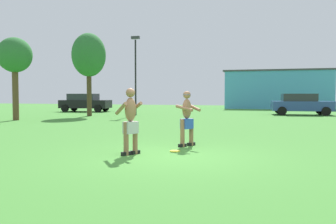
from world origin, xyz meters
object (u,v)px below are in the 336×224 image
Objects in this scene: car_blue_far_end at (301,104)px; player_with_cap at (187,116)px; frisbee at (175,151)px; lamp_post at (136,67)px; car_black_near_post at (85,102)px; tree_left_field at (15,57)px; tree_right_field at (89,56)px; player_in_gray at (130,120)px.

player_with_cap is at bearing -104.29° from car_blue_far_end.
frisbee is 0.05× the size of lamp_post.
player_with_cap reaches higher than car_black_near_post.
player_with_cap is at bearing -31.27° from tree_left_field.
lamp_post reaches higher than frisbee.
car_black_near_post is 1.00× the size of car_blue_far_end.
lamp_post is 1.17× the size of tree_left_field.
tree_right_field is at bearing 129.18° from player_with_cap.
frisbee is at bearing -103.78° from car_blue_far_end.
tree_right_field reaches higher than lamp_post.
frisbee is 16.99m from tree_right_field.
tree_right_field is at bearing 122.30° from player_in_gray.
player_with_cap is 0.37× the size of car_black_near_post.
tree_right_field is (3.47, -5.53, 3.41)m from car_black_near_post.
tree_right_field is (-2.86, -1.64, 0.73)m from lamp_post.
tree_left_field is at bearing -128.45° from lamp_post.
player_with_cap is 5.94× the size of frisbee.
player_with_cap is 2.12m from player_in_gray.
player_in_gray is at bearing -105.89° from car_blue_far_end.
tree_left_field is at bearing 140.26° from player_in_gray.
tree_left_field reaches higher than player_in_gray.
player_with_cap is 0.29× the size of lamp_post.
lamp_post is at bearing -160.90° from car_blue_far_end.
player_in_gray reaches higher than car_black_near_post.
frisbee is 0.05× the size of tree_right_field.
lamp_post is (-5.99, 15.64, 2.60)m from player_in_gray.
tree_left_field is at bearing -115.09° from tree_right_field.
tree_right_field is at bearing 126.62° from frisbee.
lamp_post is 3.37m from tree_right_field.
car_blue_far_end is (4.62, 18.86, 0.81)m from frisbee.
car_blue_far_end is (4.53, 17.81, -0.08)m from player_with_cap.
tree_right_field is at bearing 64.91° from tree_left_field.
frisbee is 15.18m from tree_left_field.
tree_right_field is at bearing -150.18° from lamp_post.
car_black_near_post is (-13.38, 17.69, -0.08)m from player_with_cap.
player_with_cap is 0.97× the size of player_in_gray.
frisbee is at bearing -94.86° from player_with_cap.
car_black_near_post is at bearing 127.09° from player_with_cap.
player_in_gray is at bearing -69.03° from lamp_post.
car_blue_far_end is at bearing 0.37° from car_black_near_post.
player_in_gray is 20.43m from car_blue_far_end.
tree_left_field reaches higher than frisbee.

